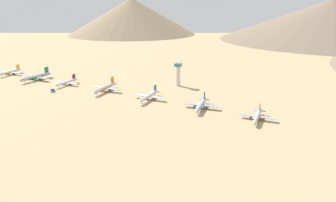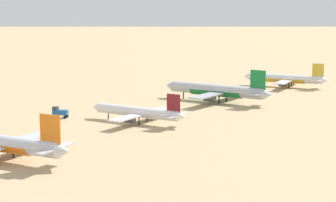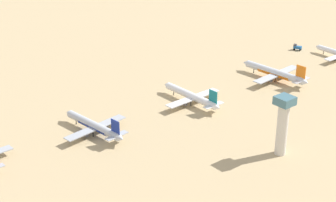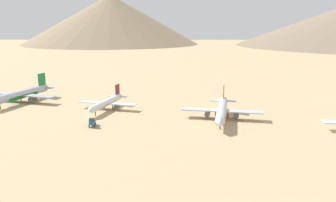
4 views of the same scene
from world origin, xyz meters
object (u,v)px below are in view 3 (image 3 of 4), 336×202
Objects in this scene: parked_jet_3 at (275,73)px; parked_jet_4 at (192,96)px; control_tower at (283,122)px; parked_jet_5 at (94,126)px; service_truck at (297,47)px.

parked_jet_4 is at bearing 84.41° from parked_jet_3.
control_tower reaches higher than parked_jet_4.
parked_jet_3 is 1.11× the size of parked_jet_5.
control_tower is at bearing -142.21° from parked_jet_5.
control_tower reaches higher than service_truck.
parked_jet_5 is at bearing 86.53° from parked_jet_4.
control_tower is (-63.63, 5.29, 11.10)m from parked_jet_4.
parked_jet_3 is 86.96m from control_tower.
parked_jet_4 is at bearing 100.08° from service_truck.
parked_jet_3 reaches higher than parked_jet_4.
control_tower is (-67.10, -52.02, 11.23)m from parked_jet_5.
parked_jet_3 is 58.99m from parked_jet_4.
parked_jet_3 is 58.00m from service_truck.
control_tower is at bearing 125.67° from service_truck.
parked_jet_4 is 7.40× the size of service_truck.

